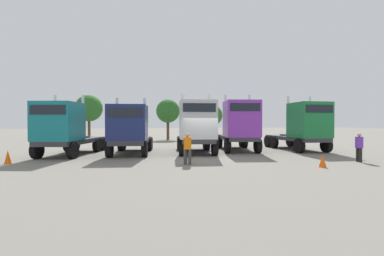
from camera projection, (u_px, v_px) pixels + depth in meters
ground at (203, 157)px, 16.53m from camera, size 200.00×200.00×0.00m
semi_truck_teal at (64, 129)px, 17.01m from camera, size 4.12×6.61×4.08m
semi_truck_navy at (130, 130)px, 17.77m from camera, size 3.54×6.53×3.95m
semi_truck_silver at (197, 127)px, 18.35m from camera, size 3.51×6.25×4.28m
semi_truck_purple at (239, 126)px, 19.99m from camera, size 3.82×6.70×4.41m
semi_truck_green at (304, 126)px, 20.26m from camera, size 3.06×6.37×4.31m
visitor_in_hivis at (187, 146)px, 13.71m from camera, size 0.56×0.56×1.66m
visitor_with_camera at (359, 145)px, 14.59m from camera, size 0.50×0.50×1.63m
traffic_cone_near at (8, 157)px, 13.89m from camera, size 0.36×0.36×0.73m
traffic_cone_mid at (323, 161)px, 12.88m from camera, size 0.36×0.36×0.63m
oak_far_left at (89, 108)px, 36.54m from camera, size 3.71×3.71×6.13m
oak_far_centre at (168, 111)px, 34.45m from camera, size 3.10×3.10×5.33m
oak_far_right at (212, 116)px, 35.74m from camera, size 2.86×2.86×4.68m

